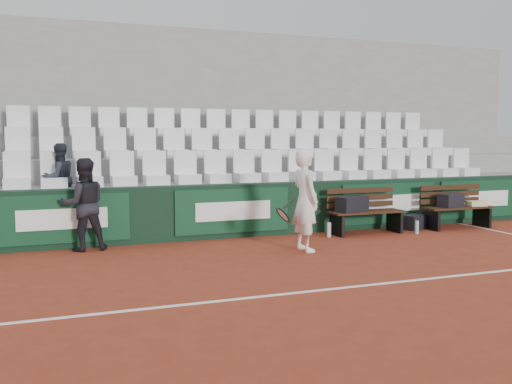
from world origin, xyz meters
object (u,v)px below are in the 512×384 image
object	(u,v)px
sports_bag_ground	(414,222)
water_bottle_near	(329,230)
bench_left	(366,222)
sports_bag_right	(451,200)
water_bottle_far	(417,227)
tennis_player	(305,200)
spectator_c	(59,152)
ball_kid	(84,205)
sports_bag_left	(352,204)
bench_right	(457,217)

from	to	relation	value
sports_bag_ground	water_bottle_near	size ratio (longest dim) A/B	1.75
bench_left	sports_bag_ground	xyz separation A→B (m)	(1.20, 0.11, -0.08)
bench_left	sports_bag_right	xyz separation A→B (m)	(1.97, -0.05, 0.36)
sports_bag_ground	water_bottle_far	distance (m)	0.55
sports_bag_ground	tennis_player	size ratio (longest dim) A/B	0.29
tennis_player	spectator_c	xyz separation A→B (m)	(-3.75, 2.19, 0.77)
water_bottle_near	ball_kid	distance (m)	4.46
sports_bag_left	ball_kid	distance (m)	4.97
bench_right	water_bottle_near	xyz separation A→B (m)	(-3.00, -0.01, -0.09)
spectator_c	sports_bag_ground	bearing A→B (deg)	146.91
sports_bag_right	ball_kid	bearing A→B (deg)	177.72
bench_right	tennis_player	size ratio (longest dim) A/B	0.89
water_bottle_near	tennis_player	xyz separation A→B (m)	(-0.99, -1.01, 0.70)
bench_left	spectator_c	bearing A→B (deg)	168.90
ball_kid	tennis_player	bearing A→B (deg)	154.03
sports_bag_right	water_bottle_far	bearing A→B (deg)	-163.45
bench_right	ball_kid	distance (m)	7.43
water_bottle_far	spectator_c	size ratio (longest dim) A/B	0.21
bench_right	sports_bag_left	world-z (taller)	sports_bag_left
water_bottle_far	water_bottle_near	bearing A→B (deg)	170.98
spectator_c	bench_right	bearing A→B (deg)	146.60
bench_left	spectator_c	size ratio (longest dim) A/B	1.22
sports_bag_ground	spectator_c	size ratio (longest dim) A/B	0.40
ball_kid	spectator_c	size ratio (longest dim) A/B	1.26
sports_bag_ground	tennis_player	world-z (taller)	tennis_player
sports_bag_ground	water_bottle_far	xyz separation A→B (m)	(-0.29, -0.48, -0.02)
bench_left	spectator_c	distance (m)	5.88
sports_bag_ground	spectator_c	xyz separation A→B (m)	(-6.81, 0.99, 1.46)
ball_kid	sports_bag_left	bearing A→B (deg)	172.86
bench_left	bench_right	size ratio (longest dim) A/B	1.00
bench_left	tennis_player	distance (m)	2.24
sports_bag_ground	water_bottle_near	world-z (taller)	sports_bag_ground
sports_bag_left	water_bottle_far	bearing A→B (deg)	-17.81
water_bottle_far	ball_kid	distance (m)	6.25
bench_left	water_bottle_far	world-z (taller)	bench_left
sports_bag_right	sports_bag_ground	size ratio (longest dim) A/B	1.21
sports_bag_left	ball_kid	world-z (taller)	ball_kid
water_bottle_far	ball_kid	xyz separation A→B (m)	(-6.18, 0.60, 0.64)
water_bottle_near	water_bottle_far	distance (m)	1.80
sports_bag_right	spectator_c	world-z (taller)	spectator_c
bench_right	sports_bag_right	distance (m)	0.40
bench_right	water_bottle_near	distance (m)	3.00
sports_bag_right	water_bottle_near	world-z (taller)	sports_bag_right
sports_bag_ground	tennis_player	bearing A→B (deg)	-158.56
sports_bag_left	ball_kid	xyz separation A→B (m)	(-4.96, 0.21, 0.17)
bench_right	water_bottle_far	world-z (taller)	bench_right
water_bottle_near	bench_left	bearing A→B (deg)	5.49
bench_right	tennis_player	distance (m)	4.16
bench_left	sports_bag_ground	bearing A→B (deg)	5.22
tennis_player	spectator_c	world-z (taller)	spectator_c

